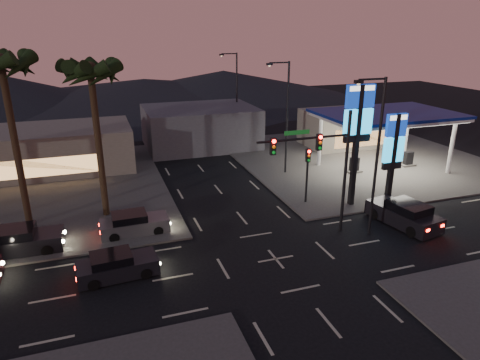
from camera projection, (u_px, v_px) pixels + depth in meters
name	position (u px, v px, depth m)	size (l,w,h in m)	color
ground	(276.00, 259.00, 24.77)	(140.00, 140.00, 0.00)	black
corner_lot_ne	(357.00, 158.00, 43.90)	(24.00, 24.00, 0.12)	#47443F
corner_lot_nw	(12.00, 195.00, 34.13)	(24.00, 24.00, 0.12)	#47443F
gas_station	(387.00, 117.00, 38.65)	(12.20, 8.20, 5.47)	silver
convenience_store	(349.00, 128.00, 48.31)	(10.00, 6.00, 4.00)	#726B5B
pylon_sign_tall	(358.00, 122.00, 30.12)	(2.20, 0.35, 9.00)	black
pylon_sign_short	(394.00, 146.00, 30.58)	(1.60, 0.35, 7.00)	black
traffic_signal_mast	(322.00, 157.00, 25.94)	(6.10, 0.39, 8.00)	black
pedestal_signal	(308.00, 167.00, 31.69)	(0.32, 0.39, 4.30)	black
streetlight_near	(375.00, 149.00, 25.82)	(2.14, 0.25, 10.00)	black
streetlight_mid	(285.00, 112.00, 37.41)	(2.14, 0.25, 10.00)	black
streetlight_far	(235.00, 91.00, 49.88)	(2.14, 0.25, 10.00)	black
palm_a	(91.00, 81.00, 27.33)	(4.41, 4.41, 10.86)	black
palm_b	(3.00, 75.00, 25.62)	(4.41, 4.41, 11.46)	black
building_far_west	(42.00, 150.00, 39.44)	(16.00, 8.00, 4.00)	#726B5B
building_far_mid	(200.00, 127.00, 47.82)	(12.00, 9.00, 4.40)	#4C4C51
hill_right	(223.00, 84.00, 81.98)	(50.00, 50.00, 5.00)	black
hill_center	(144.00, 90.00, 77.57)	(60.00, 60.00, 4.00)	black
car_lane_a_front	(116.00, 266.00, 22.81)	(4.42, 2.09, 1.41)	black
car_lane_b_front	(133.00, 224.00, 27.66)	(4.49, 1.98, 1.45)	#575759
car_lane_b_mid	(19.00, 241.00, 25.28)	(4.93, 2.20, 1.59)	black
suv_station	(404.00, 214.00, 28.82)	(2.95, 5.31, 1.68)	black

